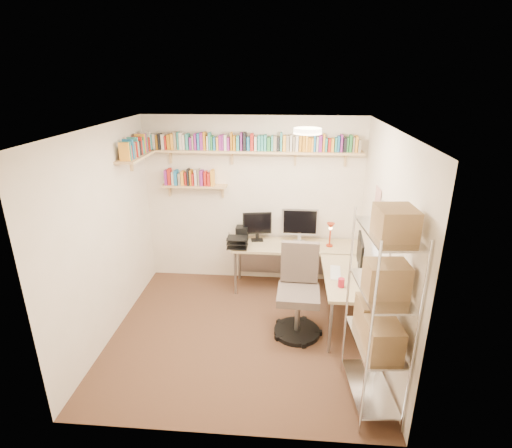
{
  "coord_description": "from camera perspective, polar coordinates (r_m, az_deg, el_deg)",
  "views": [
    {
      "loc": [
        0.51,
        -4.15,
        3.02
      ],
      "look_at": [
        0.12,
        0.55,
        1.25
      ],
      "focal_mm": 28.0,
      "sensor_mm": 36.0,
      "label": 1
    }
  ],
  "objects": [
    {
      "name": "corner_desk",
      "position": [
        5.61,
        6.21,
        -4.03
      ],
      "size": [
        1.88,
        1.8,
        1.22
      ],
      "color": "tan",
      "rests_on": "ground"
    },
    {
      "name": "wall_shelves",
      "position": [
        5.62,
        -5.06,
        10.3
      ],
      "size": [
        3.12,
        1.09,
        0.8
      ],
      "color": "#DAC27B",
      "rests_on": "ground"
    },
    {
      "name": "office_chair",
      "position": [
        4.97,
        6.05,
        -10.34
      ],
      "size": [
        0.6,
        0.61,
        1.14
      ],
      "rotation": [
        0.0,
        0.0,
        -0.04
      ],
      "color": "black",
      "rests_on": "ground"
    },
    {
      "name": "ground",
      "position": [
        5.16,
        -1.9,
        -15.3
      ],
      "size": [
        3.2,
        3.2,
        0.0
      ],
      "primitive_type": "plane",
      "color": "#4C2A20",
      "rests_on": "ground"
    },
    {
      "name": "wire_rack",
      "position": [
        3.74,
        17.57,
        -10.09
      ],
      "size": [
        0.47,
        0.85,
        2.04
      ],
      "rotation": [
        0.0,
        0.0,
        0.09
      ],
      "color": "silver",
      "rests_on": "ground"
    },
    {
      "name": "room_shell",
      "position": [
        4.43,
        -2.07,
        1.15
      ],
      "size": [
        3.24,
        3.04,
        2.52
      ],
      "color": "beige",
      "rests_on": "ground"
    }
  ]
}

